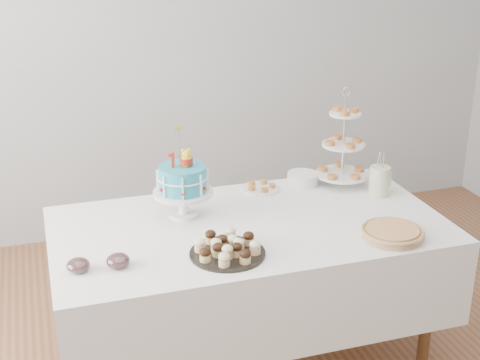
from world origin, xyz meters
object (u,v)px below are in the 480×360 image
object	(u,v)px
plate_stack	(303,179)
jam_bowl_b	(78,265)
cupcake_tray	(227,247)
birthday_cake	(183,193)
pastry_plate	(261,187)
tiered_stand	(343,145)
jam_bowl_a	(118,261)
utensil_pitcher	(380,180)
pie	(392,233)
table	(249,265)

from	to	relation	value
plate_stack	jam_bowl_b	bearing A→B (deg)	-154.01
cupcake_tray	jam_bowl_b	xyz separation A→B (m)	(-0.65, 0.05, -0.01)
birthday_cake	pastry_plate	world-z (taller)	birthday_cake
pastry_plate	birthday_cake	bearing A→B (deg)	-155.79
birthday_cake	tiered_stand	size ratio (longest dim) A/B	0.82
plate_stack	jam_bowl_a	distance (m)	1.29
plate_stack	utensil_pitcher	xyz separation A→B (m)	(0.34, -0.26, 0.05)
plate_stack	utensil_pitcher	size ratio (longest dim) A/B	0.70
birthday_cake	utensil_pitcher	bearing A→B (deg)	10.20
pie	pastry_plate	bearing A→B (deg)	117.76
tiered_stand	jam_bowl_a	distance (m)	1.46
pastry_plate	jam_bowl_b	size ratio (longest dim) A/B	2.10
cupcake_tray	jam_bowl_b	distance (m)	0.65
plate_stack	tiered_stand	bearing A→B (deg)	-17.77
table	plate_stack	xyz separation A→B (m)	(0.45, 0.40, 0.26)
jam_bowl_a	jam_bowl_b	xyz separation A→B (m)	(-0.17, 0.01, -0.00)
table	tiered_stand	world-z (taller)	tiered_stand
tiered_stand	jam_bowl_a	bearing A→B (deg)	-156.64
cupcake_tray	tiered_stand	size ratio (longest dim) A/B	0.61
pastry_plate	jam_bowl_a	xyz separation A→B (m)	(-0.87, -0.64, 0.01)
birthday_cake	jam_bowl_a	xyz separation A→B (m)	(-0.39, -0.42, -0.10)
table	pastry_plate	world-z (taller)	pastry_plate
pie	jam_bowl_a	distance (m)	1.27
plate_stack	jam_bowl_b	size ratio (longest dim) A/B	1.71
plate_stack	utensil_pitcher	distance (m)	0.43
pie	tiered_stand	xyz separation A→B (m)	(0.06, 0.68, 0.21)
birthday_cake	tiered_stand	xyz separation A→B (m)	(0.94, 0.15, 0.11)
pie	jam_bowl_b	xyz separation A→B (m)	(-1.43, 0.12, 0.00)
cupcake_tray	jam_bowl_b	bearing A→B (deg)	175.87
birthday_cake	pie	bearing A→B (deg)	-18.44
jam_bowl_a	birthday_cake	bearing A→B (deg)	47.46
pastry_plate	utensil_pitcher	bearing A→B (deg)	-24.18
birthday_cake	utensil_pitcher	xyz separation A→B (m)	(1.07, -0.04, -0.04)
pastry_plate	jam_bowl_a	size ratio (longest dim) A/B	2.06
plate_stack	table	bearing A→B (deg)	-138.18
tiered_stand	jam_bowl_a	size ratio (longest dim) A/B	5.43
tiered_stand	jam_bowl_b	bearing A→B (deg)	-159.40
jam_bowl_b	tiered_stand	bearing A→B (deg)	20.60
plate_stack	jam_bowl_a	size ratio (longest dim) A/B	1.68
pie	utensil_pitcher	size ratio (longest dim) A/B	1.22
pie	tiered_stand	bearing A→B (deg)	84.75
cupcake_tray	birthday_cake	bearing A→B (deg)	101.57
table	jam_bowl_b	bearing A→B (deg)	-164.84
birthday_cake	jam_bowl_b	world-z (taller)	birthday_cake
cupcake_tray	pastry_plate	world-z (taller)	cupcake_tray
pie	utensil_pitcher	distance (m)	0.52
pie	tiered_stand	world-z (taller)	tiered_stand
birthday_cake	tiered_stand	distance (m)	0.96
pastry_plate	cupcake_tray	bearing A→B (deg)	-120.19
birthday_cake	utensil_pitcher	distance (m)	1.07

